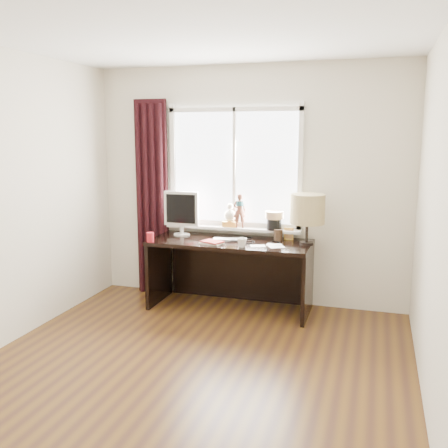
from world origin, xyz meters
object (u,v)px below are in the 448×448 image
(mug, at_px, (242,242))
(desk, at_px, (233,261))
(laptop, at_px, (227,240))
(red_cup, at_px, (150,237))
(table_lamp, at_px, (307,210))
(monitor, at_px, (181,211))

(mug, distance_m, desk, 0.49)
(laptop, height_order, red_cup, red_cup)
(laptop, bearing_deg, mug, -57.33)
(table_lamp, bearing_deg, mug, -153.90)
(desk, bearing_deg, monitor, 177.00)
(desk, bearing_deg, laptop, -109.83)
(mug, relative_size, desk, 0.06)
(monitor, distance_m, table_lamp, 1.41)
(desk, relative_size, table_lamp, 3.27)
(laptop, relative_size, red_cup, 2.91)
(mug, xyz_separation_m, table_lamp, (0.60, 0.30, 0.31))
(mug, bearing_deg, laptop, 133.46)
(mug, xyz_separation_m, red_cup, (-0.98, -0.05, 0.00))
(laptop, xyz_separation_m, red_cup, (-0.75, -0.30, 0.04))
(monitor, bearing_deg, red_cup, -112.91)
(red_cup, height_order, table_lamp, table_lamp)
(laptop, bearing_deg, red_cup, -169.03)
(desk, bearing_deg, mug, -60.15)
(red_cup, bearing_deg, desk, 26.86)
(red_cup, bearing_deg, mug, 3.11)
(red_cup, relative_size, monitor, 0.20)
(laptop, distance_m, monitor, 0.64)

